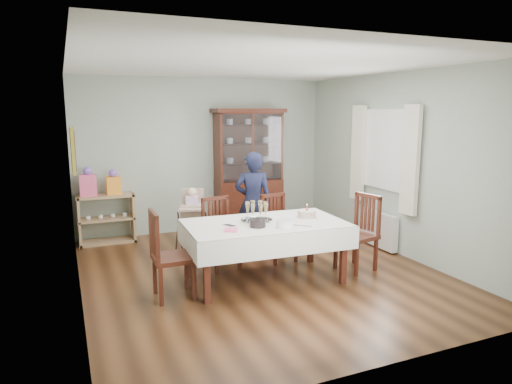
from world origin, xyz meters
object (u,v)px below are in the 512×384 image
chair_far_left (222,247)px  gift_bag_orange (113,183)px  woman (253,202)px  gift_bag_pink (88,183)px  chair_end_right (357,248)px  china_cabinet (249,167)px  sideboard (107,219)px  champagne_tray (257,215)px  birthday_cake (307,214)px  high_chair (193,228)px  chair_end_left (172,272)px  dining_table (265,251)px  chair_far_right (279,241)px

chair_far_left → gift_bag_orange: 2.32m
woman → gift_bag_pink: bearing=-8.5°
chair_end_right → woman: 1.69m
china_cabinet → sideboard: (-2.50, 0.02, -0.72)m
china_cabinet → woman: 1.49m
champagne_tray → birthday_cake: champagne_tray is taller
woman → champagne_tray: woman is taller
sideboard → champagne_tray: size_ratio=2.22×
high_chair → champagne_tray: bearing=-50.4°
woman → gift_bag_pink: woman is taller
woman → gift_bag_pink: (-2.26, 1.37, 0.24)m
sideboard → woman: (2.02, -1.39, 0.37)m
chair_end_right → woman: size_ratio=0.66×
chair_end_left → high_chair: bearing=-23.3°
chair_end_left → woman: (1.54, 1.24, 0.46)m
chair_far_left → birthday_cake: size_ratio=3.53×
dining_table → high_chair: size_ratio=2.02×
chair_far_left → china_cabinet: bearing=49.4°
chair_end_left → chair_end_right: chair_end_left is taller
dining_table → gift_bag_pink: gift_bag_pink is taller
gift_bag_pink → gift_bag_orange: size_ratio=1.14×
woman → china_cabinet: bearing=-86.8°
chair_end_left → gift_bag_pink: bearing=16.0°
birthday_cake → gift_bag_pink: (-2.53, 2.55, 0.20)m
china_cabinet → chair_far_right: (-0.30, -1.88, -0.84)m
dining_table → gift_bag_pink: bearing=127.2°
sideboard → chair_far_left: size_ratio=0.94×
chair_end_right → chair_far_left: bearing=-128.1°
dining_table → chair_end_left: chair_end_left is taller
sideboard → gift_bag_pink: 0.66m
gift_bag_orange → gift_bag_pink: bearing=180.0°
chair_end_right → birthday_cake: 0.89m
sideboard → gift_bag_orange: 0.60m
chair_end_left → birthday_cake: size_ratio=3.77×
woman → dining_table: bearing=97.0°
sideboard → birthday_cake: size_ratio=3.30×
chair_far_left → gift_bag_pink: 2.55m
dining_table → chair_far_right: bearing=52.3°
chair_far_right → birthday_cake: size_ratio=3.47×
china_cabinet → chair_end_right: bearing=-79.3°
dining_table → gift_bag_orange: bearing=121.3°
china_cabinet → gift_bag_pink: (-2.75, 0.00, -0.12)m
chair_end_left → chair_far_right: bearing=-66.5°
china_cabinet → chair_end_left: 3.40m
chair_far_right → champagne_tray: champagne_tray is taller
chair_end_right → champagne_tray: (-1.39, 0.21, 0.53)m
chair_end_left → birthday_cake: (1.80, 0.07, 0.50)m
chair_far_right → gift_bag_orange: 2.88m
chair_far_left → gift_bag_pink: gift_bag_pink is taller
chair_end_right → high_chair: chair_end_right is taller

